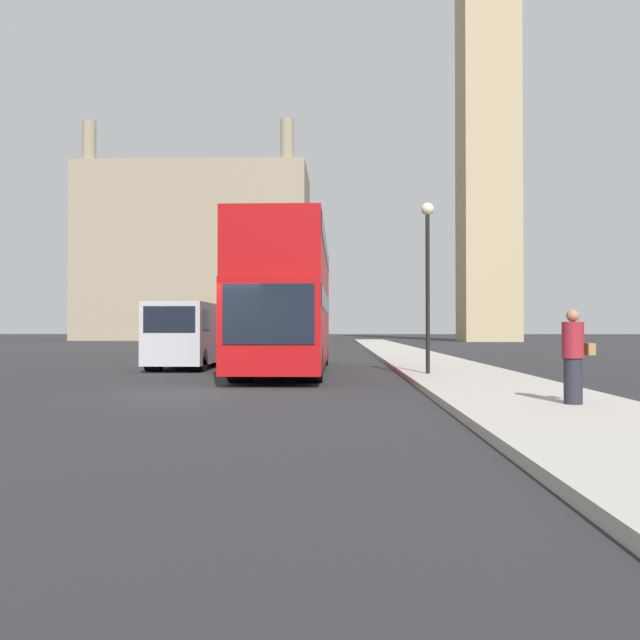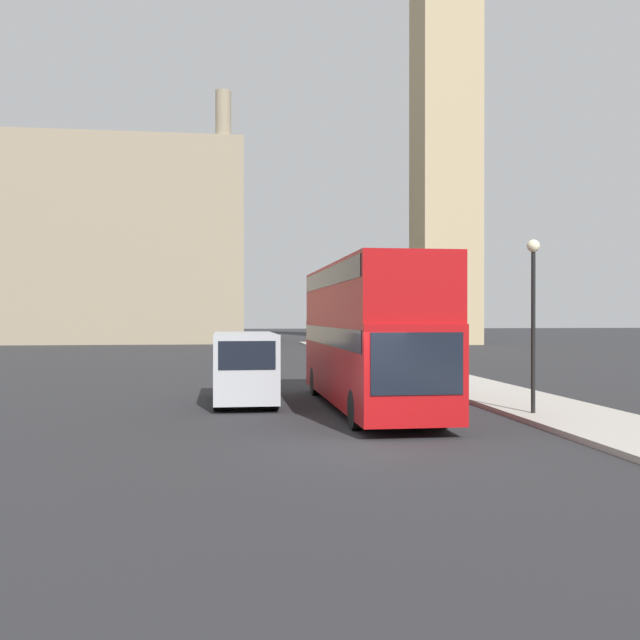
# 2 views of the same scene
# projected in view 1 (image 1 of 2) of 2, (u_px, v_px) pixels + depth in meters

# --- Properties ---
(ground_plane) EXTENTS (300.00, 300.00, 0.00)m
(ground_plane) POSITION_uv_depth(u_px,v_px,m) (202.00, 391.00, 14.28)
(ground_plane) COLOR #28282B
(sidewalk_strip) EXTENTS (3.38, 120.00, 0.15)m
(sidewalk_strip) POSITION_uv_depth(u_px,v_px,m) (496.00, 388.00, 14.08)
(sidewalk_strip) COLOR #ADA89E
(sidewalk_strip) RESTS_ON ground_plane
(clock_tower) EXTENTS (6.59, 6.76, 58.99)m
(clock_tower) POSITION_uv_depth(u_px,v_px,m) (487.00, 73.00, 70.08)
(clock_tower) COLOR tan
(clock_tower) RESTS_ON ground_plane
(building_block_distant) EXTENTS (27.91, 13.39, 26.20)m
(building_block_distant) POSITION_uv_depth(u_px,v_px,m) (198.00, 255.00, 79.53)
(building_block_distant) COLOR gray
(building_block_distant) RESTS_ON ground_plane
(red_double_decker_bus) EXTENTS (2.53, 11.44, 4.43)m
(red_double_decker_bus) POSITION_uv_depth(u_px,v_px,m) (288.00, 297.00, 20.48)
(red_double_decker_bus) COLOR #A80F11
(red_double_decker_bus) RESTS_ON ground_plane
(white_van) EXTENTS (1.99, 5.22, 2.31)m
(white_van) POSITION_uv_depth(u_px,v_px,m) (188.00, 334.00, 22.32)
(white_van) COLOR #B2B7BC
(white_van) RESTS_ON ground_plane
(pedestrian) EXTENTS (0.51, 0.35, 1.59)m
(pedestrian) POSITION_uv_depth(u_px,v_px,m) (573.00, 357.00, 10.50)
(pedestrian) COLOR #23232D
(pedestrian) RESTS_ON sidewalk_strip
(street_lamp) EXTENTS (0.36, 0.36, 4.86)m
(street_lamp) POSITION_uv_depth(u_px,v_px,m) (428.00, 258.00, 17.72)
(street_lamp) COLOR black
(street_lamp) RESTS_ON sidewalk_strip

